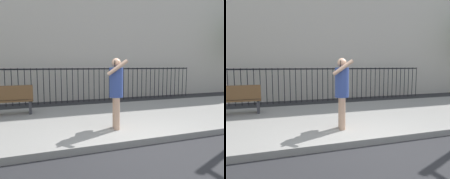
{
  "view_description": "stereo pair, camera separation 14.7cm",
  "coord_description": "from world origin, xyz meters",
  "views": [
    {
      "loc": [
        -2.04,
        -3.94,
        1.73
      ],
      "look_at": [
        -0.15,
        1.23,
        1.1
      ],
      "focal_mm": 34.3,
      "sensor_mm": 36.0,
      "label": 1
    },
    {
      "loc": [
        -1.9,
        -3.99,
        1.73
      ],
      "look_at": [
        -0.15,
        1.23,
        1.1
      ],
      "focal_mm": 34.3,
      "sensor_mm": 36.0,
      "label": 2
    }
  ],
  "objects": [
    {
      "name": "sidewalk",
      "position": [
        0.0,
        2.2,
        0.07
      ],
      "size": [
        28.0,
        4.4,
        0.15
      ],
      "primitive_type": "cube",
      "color": "gray",
      "rests_on": "ground"
    },
    {
      "name": "ground_plane",
      "position": [
        0.0,
        0.0,
        0.0
      ],
      "size": [
        60.0,
        60.0,
        0.0
      ],
      "primitive_type": "plane",
      "color": "#28282B"
    },
    {
      "name": "iron_fence",
      "position": [
        0.0,
        5.9,
        1.02
      ],
      "size": [
        12.03,
        0.04,
        1.6
      ],
      "color": "black",
      "rests_on": "ground"
    },
    {
      "name": "pedestrian_on_phone",
      "position": [
        -0.15,
        0.96,
        1.17
      ],
      "size": [
        0.51,
        0.7,
        1.75
      ],
      "color": "tan",
      "rests_on": "sidewalk"
    },
    {
      "name": "street_bench",
      "position": [
        -2.89,
        3.42,
        0.65
      ],
      "size": [
        1.6,
        0.45,
        0.95
      ],
      "color": "brown",
      "rests_on": "sidewalk"
    }
  ]
}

